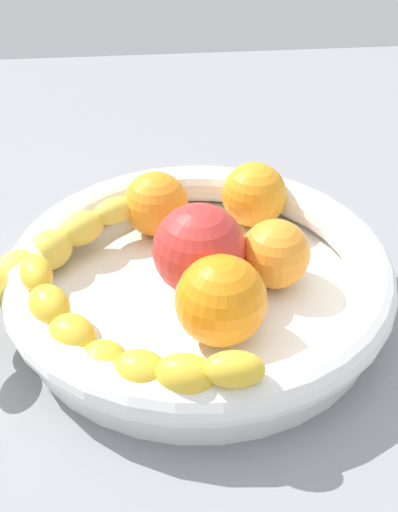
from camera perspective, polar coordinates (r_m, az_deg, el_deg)
name	(u,v)px	position (r cm, az deg, el deg)	size (l,w,h in cm)	color
kitchen_counter	(199,319)	(55.07, 0.00, -5.44)	(120.00, 120.00, 3.00)	gray
fruit_bowl	(199,279)	(52.34, 0.00, -1.96)	(30.36, 30.36, 5.32)	white
banana_draped_left	(38,259)	(53.28, -13.69, -0.23)	(14.56, 16.70, 3.76)	#E1CA46
banana_draped_right	(111,346)	(43.90, -7.60, -7.70)	(16.38, 14.25, 5.33)	yellow
orange_front	(276,257)	(51.65, 6.66, -0.09)	(5.53, 5.53, 5.53)	orange
orange_mid_left	(254,195)	(59.08, 4.78, 5.27)	(5.78, 5.78, 5.78)	orange
orange_mid_right	(156,204)	(57.78, -3.74, 4.49)	(5.67, 5.67, 5.67)	orange
orange_rear	(221,300)	(46.40, 1.91, -3.84)	(6.56, 6.56, 6.56)	orange
tomato_red	(201,252)	(50.39, 0.19, 0.34)	(7.22, 7.22, 7.22)	red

